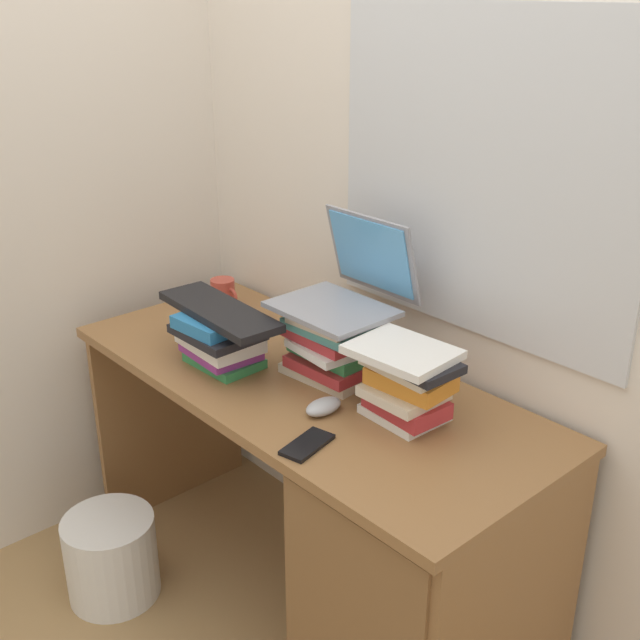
% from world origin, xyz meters
% --- Properties ---
extents(ground_plane, '(6.00, 6.00, 0.00)m').
position_xyz_m(ground_plane, '(0.00, 0.00, 0.00)').
color(ground_plane, '#9E7A4C').
extents(wall_back, '(6.00, 0.06, 2.60)m').
position_xyz_m(wall_back, '(0.00, 0.35, 1.30)').
color(wall_back, silver).
rests_on(wall_back, ground).
extents(wall_left, '(0.05, 6.00, 2.60)m').
position_xyz_m(wall_left, '(-0.86, 0.00, 1.30)').
color(wall_left, beige).
rests_on(wall_left, ground).
extents(desk, '(1.45, 0.61, 0.75)m').
position_xyz_m(desk, '(0.37, -0.02, 0.41)').
color(desk, olive).
rests_on(desk, ground).
extents(book_stack_tall, '(0.25, 0.20, 0.19)m').
position_xyz_m(book_stack_tall, '(0.05, 0.06, 0.84)').
color(book_stack_tall, beige).
rests_on(book_stack_tall, desk).
extents(book_stack_keyboard_riser, '(0.24, 0.19, 0.15)m').
position_xyz_m(book_stack_keyboard_riser, '(-0.22, -0.12, 0.83)').
color(book_stack_keyboard_riser, '#338C4C').
rests_on(book_stack_keyboard_riser, desk).
extents(book_stack_side, '(0.26, 0.20, 0.19)m').
position_xyz_m(book_stack_side, '(0.33, 0.04, 0.85)').
color(book_stack_side, white).
rests_on(book_stack_side, desk).
extents(laptop, '(0.30, 0.30, 0.24)m').
position_xyz_m(laptop, '(0.05, 0.12, 1.00)').
color(laptop, gray).
rests_on(laptop, book_stack_tall).
extents(keyboard, '(0.43, 0.16, 0.02)m').
position_xyz_m(keyboard, '(-0.21, -0.12, 0.91)').
color(keyboard, black).
rests_on(keyboard, book_stack_keyboard_riser).
extents(computer_mouse, '(0.06, 0.10, 0.04)m').
position_xyz_m(computer_mouse, '(0.18, -0.09, 0.77)').
color(computer_mouse, '#A5A8AD').
rests_on(computer_mouse, desk).
extents(mug, '(0.12, 0.08, 0.09)m').
position_xyz_m(mug, '(-0.56, 0.14, 0.80)').
color(mug, '#B23F33').
rests_on(mug, desk).
extents(cell_phone, '(0.09, 0.15, 0.01)m').
position_xyz_m(cell_phone, '(0.27, -0.22, 0.75)').
color(cell_phone, black).
rests_on(cell_phone, desk).
extents(wastebasket, '(0.28, 0.28, 0.27)m').
position_xyz_m(wastebasket, '(-0.40, -0.43, 0.13)').
color(wastebasket, silver).
rests_on(wastebasket, ground).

